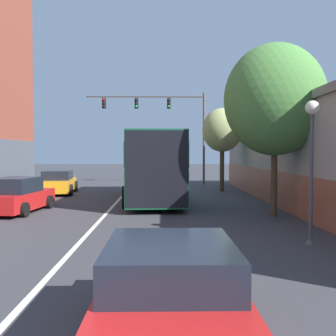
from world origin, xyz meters
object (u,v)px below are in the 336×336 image
object	(u,v)px
hatchback_foreground	(171,297)
street_tree_near	(275,100)
parked_car_left_near	(58,183)
traffic_signal_gantry	(165,116)
street_lamp	(312,150)
bus	(153,163)
parked_car_left_far	(17,196)
street_tree_far	(222,130)

from	to	relation	value
hatchback_foreground	street_tree_near	xyz separation A→B (m)	(4.20, 10.01, 3.88)
parked_car_left_near	street_tree_near	distance (m)	14.02
traffic_signal_gantry	street_lamp	distance (m)	20.39
traffic_signal_gantry	street_tree_near	size ratio (longest dim) A/B	1.38
street_tree_near	bus	bearing A→B (deg)	131.27
hatchback_foreground	street_tree_near	distance (m)	11.53
bus	parked_car_left_far	world-z (taller)	bus
parked_car_left_near	street_tree_far	size ratio (longest dim) A/B	0.80
parked_car_left_near	bus	bearing A→B (deg)	-123.41
hatchback_foreground	parked_car_left_far	world-z (taller)	parked_car_left_far
parked_car_left_far	street_tree_near	world-z (taller)	street_tree_near
bus	street_lamp	distance (m)	10.99
bus	street_tree_near	bearing A→B (deg)	-141.60
bus	parked_car_left_near	distance (m)	6.59
hatchback_foreground	traffic_signal_gantry	size ratio (longest dim) A/B	0.44
street_lamp	street_tree_far	xyz separation A→B (m)	(-0.23, 14.36, 1.32)
parked_car_left_near	hatchback_foreground	bearing A→B (deg)	-167.15
hatchback_foreground	parked_car_left_near	xyz separation A→B (m)	(-6.34, 18.43, 0.06)
bus	street_tree_near	size ratio (longest dim) A/B	1.58
street_tree_far	street_tree_near	bearing A→B (deg)	-86.94
bus	street_tree_near	xyz separation A→B (m)	(4.79, -5.45, 2.57)
street_lamp	street_tree_far	size ratio (longest dim) A/B	0.73
parked_car_left_far	traffic_signal_gantry	bearing A→B (deg)	-17.33
parked_car_left_far	street_tree_far	world-z (taller)	street_tree_far
hatchback_foreground	traffic_signal_gantry	xyz separation A→B (m)	(0.12, 25.30, 4.67)
street_lamp	street_tree_far	bearing A→B (deg)	90.91
hatchback_foreground	street_lamp	bearing A→B (deg)	-35.82
bus	parked_car_left_far	size ratio (longest dim) A/B	2.60
hatchback_foreground	street_tree_far	distance (m)	20.41
parked_car_left_near	street_lamp	bearing A→B (deg)	-147.87
parked_car_left_near	street_tree_far	xyz separation A→B (m)	(10.01, 1.38, 3.19)
hatchback_foreground	parked_car_left_near	distance (m)	19.49
hatchback_foreground	street_tree_near	size ratio (longest dim) A/B	0.61
hatchback_foreground	parked_car_left_far	distance (m)	12.74
parked_car_left_near	street_lamp	size ratio (longest dim) A/B	1.09
parked_car_left_near	parked_car_left_far	xyz separation A→B (m)	(0.24, -7.25, 0.01)
street_tree_near	parked_car_left_far	bearing A→B (deg)	173.53
street_lamp	hatchback_foreground	bearing A→B (deg)	-125.60
traffic_signal_gantry	street_tree_near	world-z (taller)	traffic_signal_gantry
street_lamp	street_tree_near	bearing A→B (deg)	86.29
street_tree_near	street_tree_far	xyz separation A→B (m)	(-0.52, 9.80, -0.63)
parked_car_left_near	street_tree_near	bearing A→B (deg)	-134.76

